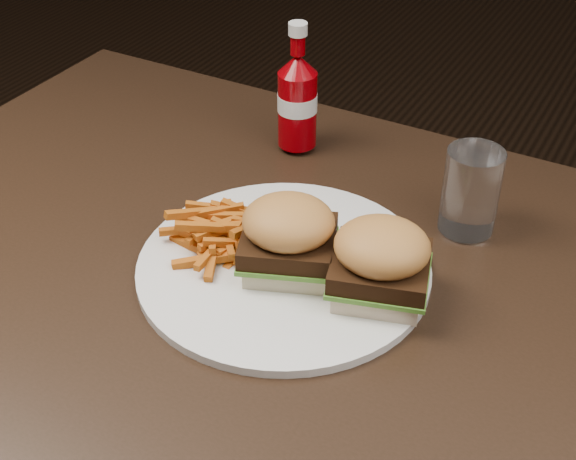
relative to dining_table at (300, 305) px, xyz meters
The scene contains 7 objects.
dining_table is the anchor object (origin of this frame).
plate 0.05m from the dining_table, 145.69° to the left, with size 0.33×0.33×0.01m, color white.
sandwich_half_a 0.05m from the dining_table, 143.96° to the left, with size 0.09×0.08×0.02m, color beige.
sandwich_half_b 0.09m from the dining_table, 17.95° to the left, with size 0.09×0.08×0.02m, color beige.
fries_pile 0.12m from the dining_table, behind, with size 0.12×0.12×0.05m, color #BA6E0C, non-canonical shape.
ketchup_bottle 0.32m from the dining_table, 118.90° to the left, with size 0.05×0.05×0.11m, color #820006.
tumbler 0.24m from the dining_table, 58.64° to the left, with size 0.07×0.07×0.10m, color white.
Camera 1 is at (0.31, -0.59, 1.32)m, focal length 50.00 mm.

